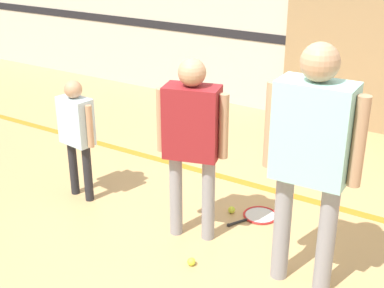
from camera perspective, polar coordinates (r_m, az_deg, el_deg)
ground_plane at (r=4.46m, az=0.52°, el=-11.54°), size 16.00×16.00×0.00m
wall_back at (r=7.01m, az=16.42°, el=14.49°), size 16.00×0.07×3.20m
wall_panel at (r=6.95m, az=18.80°, el=9.29°), size 2.27×0.05×2.04m
floor_stripe at (r=5.47m, az=7.84°, el=-4.70°), size 14.40×0.10×0.01m
person_instructor at (r=4.24m, az=0.00°, el=1.32°), size 0.57×0.35×1.55m
person_student_left at (r=5.09m, az=-12.22°, el=1.77°), size 0.45×0.22×1.18m
person_student_right at (r=3.67m, az=12.69°, el=-0.10°), size 0.69×0.29×1.82m
racket_spare_on_floor at (r=4.98m, az=7.15°, el=-7.59°), size 0.43×0.54×0.03m
tennis_ball_near_instructor at (r=4.30m, az=-0.07°, el=-12.44°), size 0.07×0.07×0.07m
tennis_ball_by_spare_racket at (r=5.00m, az=4.25°, el=-7.02°), size 0.07×0.07×0.07m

